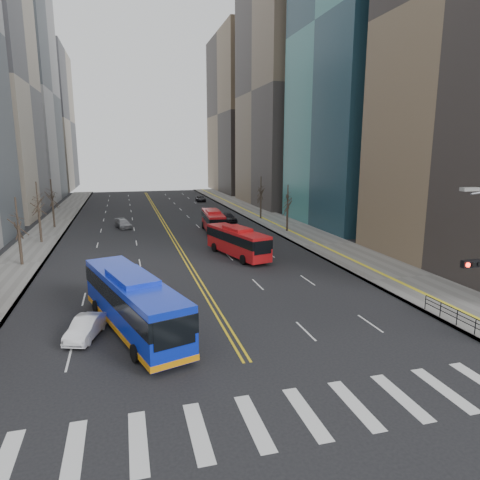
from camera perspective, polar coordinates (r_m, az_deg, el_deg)
The scene contains 15 objects.
ground at distance 19.77m, azimuth 5.41°, elevation -22.52°, with size 220.00×220.00×0.00m, color black.
sidewalk_right at distance 65.57m, azimuth 5.90°, elevation 1.98°, with size 7.00×130.00×0.15m, color slate.
sidewalk_left at distance 62.14m, azimuth -24.80°, elevation 0.41°, with size 5.00×130.00×0.15m, color slate.
crosswalk at distance 19.77m, azimuth 5.42°, elevation -22.51°, with size 26.70×4.00×0.01m.
centerline at distance 71.35m, azimuth -10.33°, elevation 2.59°, with size 0.55×100.00×0.01m.
office_towers at distance 84.93m, azimuth -11.74°, elevation 20.18°, with size 83.00×134.00×58.00m.
pedestrian_railing at distance 31.09m, azimuth 26.98°, elevation -8.92°, with size 0.06×6.06×1.02m.
street_trees at distance 50.19m, azimuth -16.61°, elevation 4.11°, with size 35.20×47.20×7.60m.
blue_bus at distance 27.76m, azimuth -14.06°, elevation -7.92°, with size 6.33×13.00×3.70m.
red_bus_near at distance 45.71m, azimuth -0.36°, elevation -0.01°, with size 4.79×10.36×3.23m.
red_bus_far at distance 59.79m, azimuth -3.60°, elevation 2.70°, with size 3.03×9.84×3.12m.
car_white at distance 28.03m, azimuth -19.87°, elevation -10.93°, with size 1.37×3.92×1.29m, color white.
car_dark_mid at distance 68.29m, azimuth -1.62°, elevation 3.02°, with size 1.81×4.50×1.53m, color black.
car_silver at distance 65.48m, azimuth -15.30°, elevation 2.11°, with size 1.77×4.34×1.26m, color gray.
car_dark_far at distance 97.38m, azimuth -5.27°, elevation 5.49°, with size 2.00×4.33×1.20m, color black.
Camera 1 is at (-5.95, -15.23, 11.11)m, focal length 32.00 mm.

